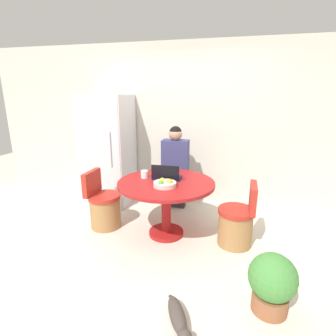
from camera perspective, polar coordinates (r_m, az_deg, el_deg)
ground_plane at (r=3.35m, az=-1.73°, el=-16.61°), size 12.00×12.00×0.00m
wall_back at (r=4.42m, az=3.62°, el=9.31°), size 7.00×0.06×2.60m
refrigerator at (r=4.48m, az=-12.91°, el=3.76°), size 0.75×0.72×1.79m
dining_table at (r=3.34m, az=-0.40°, el=-5.44°), size 1.22×1.22×0.74m
chair_left_side at (r=3.77m, az=-13.76°, el=-8.41°), size 0.43×0.43×0.80m
chair_right_side at (r=3.35m, az=14.76°, el=-11.66°), size 0.43×0.43×0.80m
person_seated at (r=4.08m, az=1.72°, el=0.68°), size 0.40×0.37×1.34m
laptop at (r=3.37m, az=-0.28°, el=-1.77°), size 0.36×0.24×0.20m
fruit_bowl at (r=3.11m, az=-0.70°, el=-3.46°), size 0.27×0.27×0.10m
coffee_cup at (r=3.43m, az=-5.14°, el=-1.36°), size 0.09×0.09×0.10m
cat at (r=2.40m, az=2.18°, el=-29.78°), size 0.29×0.49×0.15m
potted_plant at (r=2.53m, az=21.70°, el=-22.03°), size 0.40×0.40×0.53m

